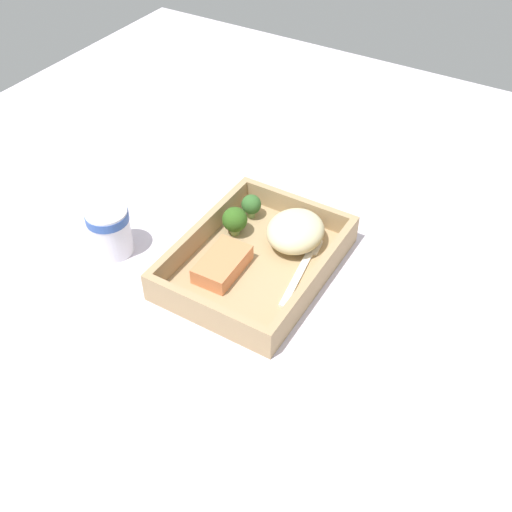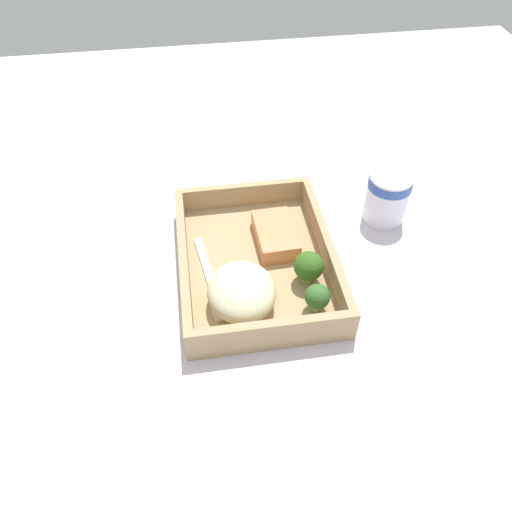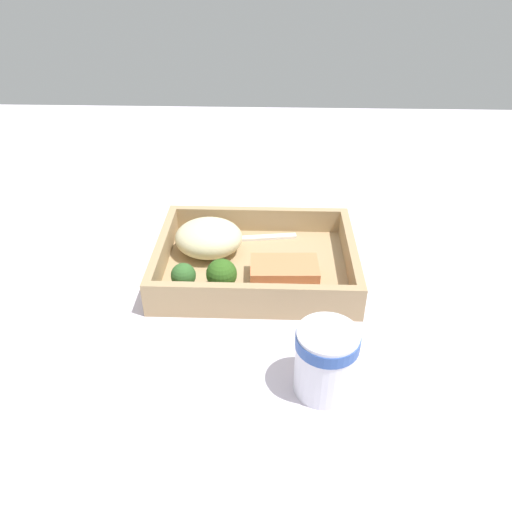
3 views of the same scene
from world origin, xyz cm
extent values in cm
cube|color=silver|center=(0.00, 0.00, -1.00)|extent=(160.00, 160.00, 2.00)
cube|color=tan|center=(0.00, 0.00, 0.60)|extent=(28.65, 21.75, 1.20)
cube|color=tan|center=(0.00, -10.28, 3.11)|extent=(28.65, 1.20, 3.82)
cube|color=tan|center=(0.00, 10.28, 3.11)|extent=(28.65, 1.20, 3.82)
cube|color=tan|center=(-13.73, 0.00, 3.11)|extent=(1.20, 19.35, 3.82)
cube|color=tan|center=(13.73, 0.00, 3.11)|extent=(1.20, 19.35, 3.82)
cube|color=#E48150|center=(-4.08, 3.56, 2.53)|extent=(9.65, 6.00, 2.66)
ellipsoid|color=beige|center=(7.21, -3.01, 3.81)|extent=(10.12, 9.08, 5.21)
cylinder|color=#81A561|center=(9.53, 6.64, 2.02)|extent=(1.29, 1.29, 1.64)
sphere|color=#34632B|center=(9.53, 6.64, 3.77)|extent=(3.38, 3.38, 3.38)
cylinder|color=#7D9B55|center=(4.37, 6.64, 2.09)|extent=(1.58, 1.58, 1.79)
sphere|color=#325F1C|center=(4.37, 6.64, 4.13)|extent=(4.17, 4.17, 4.17)
cube|color=white|center=(0.07, -7.19, 1.42)|extent=(12.43, 2.87, 0.44)
cube|color=white|center=(7.88, -6.05, 1.42)|extent=(3.68, 2.67, 0.44)
cylinder|color=white|center=(-8.22, 22.12, 4.10)|extent=(6.59, 6.59, 8.20)
cylinder|color=#3356A8|center=(-8.22, 22.12, 7.06)|extent=(6.79, 6.79, 1.48)
cube|color=white|center=(12.58, 25.48, 0.12)|extent=(11.59, 15.62, 0.24)
camera|label=1|loc=(-58.21, -34.87, 65.87)|focal=42.00mm
camera|label=2|loc=(49.29, -7.49, 53.95)|focal=35.00mm
camera|label=3|loc=(-2.12, 60.49, 42.97)|focal=35.00mm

